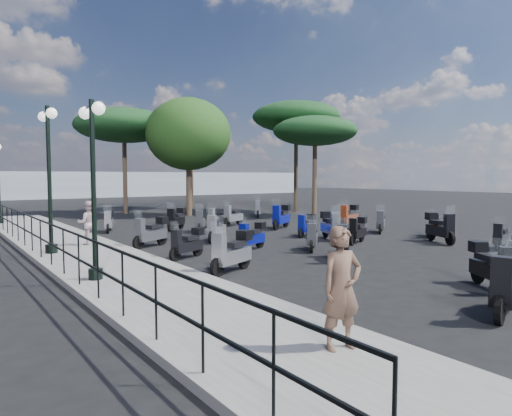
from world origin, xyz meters
TOP-DOWN VIEW (x-y plane):
  - ground at (0.00, 0.00)m, footprint 120.00×120.00m
  - sidewalk at (-6.50, 3.00)m, footprint 3.00×30.00m
  - railing at (-7.80, 2.80)m, footprint 0.04×26.04m
  - lamp_post_0 at (-7.36, -1.67)m, footprint 0.32×1.19m
  - lamp_post_1 at (-7.39, 2.73)m, footprint 0.36×1.31m
  - woman at (-5.90, -7.88)m, footprint 0.68×0.51m
  - pedestrian_far at (-5.98, 3.82)m, footprint 0.84×0.72m
  - scooter_0 at (-4.08, -2.30)m, footprint 1.63×0.91m
  - scooter_1 at (-4.08, 0.20)m, footprint 1.40×0.77m
  - scooter_2 at (-1.56, 2.71)m, footprint 1.34×1.18m
  - scooter_3 at (-4.08, 2.97)m, footprint 1.58×0.93m
  - scooter_4 at (-3.89, 8.12)m, footprint 0.80×1.48m
  - scooter_5 at (-2.10, -8.27)m, footprint 1.79×0.78m
  - scooter_6 at (-0.33, -7.10)m, footprint 1.01×1.45m
  - scooter_7 at (-1.58, 0.34)m, footprint 1.43×0.75m
  - scooter_8 at (-0.01, -0.94)m, footprint 1.16×1.15m
  - scooter_9 at (-0.61, 5.72)m, footprint 0.97×1.42m
  - scooter_10 at (-1.19, 6.93)m, footprint 1.36×1.23m
  - scooter_13 at (-0.47, -2.73)m, footprint 1.28×1.30m
  - scooter_14 at (2.47, -0.71)m, footprint 1.47×0.84m
  - scooter_15 at (1.97, 7.03)m, footprint 1.56×0.89m
  - scooter_16 at (1.06, 7.10)m, footprint 1.41×0.80m
  - scooter_18 at (5.38, -4.49)m, footprint 1.45×0.61m
  - scooter_19 at (2.38, 0.60)m, footprint 0.99×1.64m
  - scooter_20 at (2.28, 1.88)m, footprint 1.39×0.80m
  - scooter_21 at (3.17, 4.65)m, footprint 1.65×1.10m
  - scooter_22 at (5.80, 10.14)m, footprint 1.14×1.41m
  - scooter_24 at (5.12, -2.39)m, footprint 1.02×1.67m
  - scooter_25 at (6.48, -1.25)m, footprint 1.38×0.86m
  - scooter_26 at (5.69, 0.82)m, footprint 1.36×1.04m
  - scooter_27 at (6.27, 3.21)m, footprint 1.72×0.85m
  - broadleaf_tree at (3.02, 13.77)m, footprint 5.34×5.34m
  - pine_0 at (5.95, 18.99)m, footprint 5.44×5.44m
  - pine_1 at (10.47, 12.09)m, footprint 6.07×6.07m
  - pine_2 at (0.22, 17.45)m, footprint 6.39×6.39m
  - pine_3 at (9.28, 8.91)m, footprint 5.25×5.25m
  - distant_hills at (0.00, 45.00)m, footprint 70.00×8.00m

SIDE VIEW (x-z plane):
  - ground at x=0.00m, z-range 0.00..0.00m
  - sidewalk at x=-6.50m, z-range 0.00..0.15m
  - scooter_18 at x=5.38m, z-range -0.18..1.00m
  - scooter_16 at x=1.06m, z-range -0.18..1.02m
  - scooter_8 at x=-0.01m, z-range -0.19..1.04m
  - scooter_20 at x=2.28m, z-range -0.15..1.03m
  - scooter_26 at x=5.69m, z-range -0.20..1.09m
  - scooter_1 at x=-4.08m, z-range -0.15..1.04m
  - scooter_9 at x=-0.61m, z-range -0.20..1.09m
  - scooter_7 at x=-1.58m, z-range -0.15..1.05m
  - scooter_25 at x=6.48m, z-range -0.15..1.05m
  - scooter_15 at x=1.97m, z-range -0.20..1.13m
  - scooter_2 at x=-1.56m, z-range -0.21..1.14m
  - scooter_4 at x=-3.89m, z-range -0.15..1.09m
  - scooter_14 at x=2.47m, z-range -0.15..1.10m
  - scooter_6 at x=-0.33m, z-range -0.16..1.14m
  - scooter_22 at x=5.80m, z-range -0.16..1.16m
  - scooter_13 at x=-0.47m, z-range -0.16..1.16m
  - scooter_10 at x=-1.19m, z-range -0.16..1.17m
  - scooter_5 at x=-2.10m, z-range -0.22..1.24m
  - scooter_3 at x=-4.08m, z-range -0.17..1.18m
  - scooter_0 at x=-4.08m, z-range -0.17..1.21m
  - scooter_19 at x=2.38m, z-range -0.17..1.24m
  - scooter_27 at x=6.27m, z-range -0.17..1.25m
  - scooter_24 at x=5.12m, z-range -0.18..1.26m
  - scooter_21 at x=3.17m, z-range -0.18..1.28m
  - railing at x=-7.80m, z-range 0.35..1.45m
  - pedestrian_far at x=-5.98m, z-range 0.15..1.65m
  - woman at x=-5.90m, z-range 0.15..1.82m
  - distant_hills at x=0.00m, z-range 0.00..3.00m
  - lamp_post_0 at x=-7.36m, z-range 0.43..4.48m
  - lamp_post_1 at x=-7.39m, z-range 0.46..4.92m
  - broadleaf_tree at x=3.02m, z-range 1.42..8.82m
  - pine_3 at x=9.28m, z-range 2.17..8.39m
  - pine_2 at x=0.22m, z-range 2.33..9.26m
  - pine_0 at x=5.95m, z-range 2.65..9.91m
  - pine_1 at x=10.47m, z-range 2.74..10.37m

